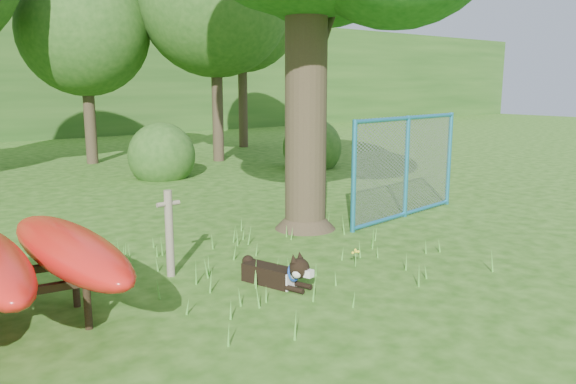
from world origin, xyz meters
TOP-DOWN VIEW (x-y plane):
  - ground at (0.00, 0.00)m, footprint 80.00×80.00m
  - wooden_post at (-1.46, 1.60)m, footprint 0.31×0.11m
  - husky_dog at (-0.57, 0.41)m, footprint 0.51×1.10m
  - fence_section at (3.63, 1.92)m, footprint 3.29×0.50m
  - wildflower_clump at (0.75, 0.37)m, footprint 0.11×0.10m
  - bg_tree_c at (1.50, 13.00)m, footprint 4.00×4.00m
  - bg_tree_d at (5.00, 11.00)m, footprint 4.80×4.80m
  - bg_tree_e at (8.00, 14.00)m, footprint 4.60×4.60m
  - shrub_right at (6.50, 8.00)m, footprint 1.80×1.80m
  - shrub_mid at (2.00, 9.00)m, footprint 1.80×1.80m

SIDE VIEW (x-z plane):
  - ground at x=0.00m, z-range 0.00..0.00m
  - shrub_right at x=6.50m, z-range -0.90..0.90m
  - shrub_mid at x=2.00m, z-range -0.90..0.90m
  - husky_dog at x=-0.57m, z-range -0.07..0.42m
  - wildflower_clump at x=0.75m, z-range 0.07..0.32m
  - wooden_post at x=-1.46m, z-range 0.03..1.19m
  - fence_section at x=3.63m, z-range -0.64..2.58m
  - bg_tree_c at x=1.50m, z-range 1.05..7.17m
  - bg_tree_d at x=5.00m, z-range 1.33..8.83m
  - bg_tree_e at x=8.00m, z-range 1.46..9.01m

